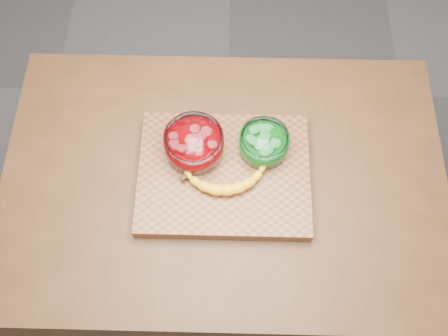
{
  "coord_description": "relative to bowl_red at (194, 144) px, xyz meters",
  "views": [
    {
      "loc": [
        0.01,
        -0.55,
        2.12
      ],
      "look_at": [
        0.0,
        0.0,
        0.96
      ],
      "focal_mm": 40.0,
      "sensor_mm": 36.0,
      "label": 1
    }
  ],
  "objects": [
    {
      "name": "cutting_board",
      "position": [
        0.08,
        -0.06,
        -0.06
      ],
      "size": [
        0.45,
        0.35,
        0.04
      ],
      "primitive_type": "cube",
      "color": "brown",
      "rests_on": "counter"
    },
    {
      "name": "bowl_red",
      "position": [
        0.0,
        0.0,
        0.0
      ],
      "size": [
        0.16,
        0.16,
        0.07
      ],
      "color": "white",
      "rests_on": "cutting_board"
    },
    {
      "name": "banana",
      "position": [
        0.08,
        -0.09,
        -0.02
      ],
      "size": [
        0.25,
        0.12,
        0.03
      ],
      "primitive_type": null,
      "color": "#F0AF15",
      "rests_on": "cutting_board"
    },
    {
      "name": "counter",
      "position": [
        0.08,
        -0.06,
        -0.53
      ],
      "size": [
        1.2,
        0.8,
        0.9
      ],
      "primitive_type": "cube",
      "color": "#4A2B16",
      "rests_on": "ground"
    },
    {
      "name": "ground",
      "position": [
        0.08,
        -0.06,
        -0.98
      ],
      "size": [
        3.5,
        3.5,
        0.0
      ],
      "primitive_type": "plane",
      "color": "#545459",
      "rests_on": "ground"
    },
    {
      "name": "bowl_green",
      "position": [
        0.18,
        0.01,
        -0.0
      ],
      "size": [
        0.13,
        0.13,
        0.06
      ],
      "color": "white",
      "rests_on": "cutting_board"
    }
  ]
}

